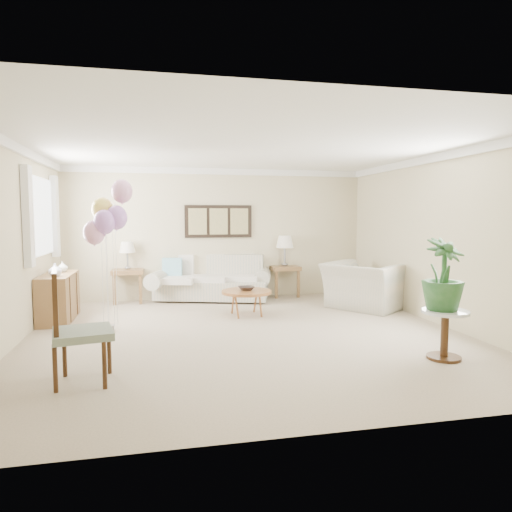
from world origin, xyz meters
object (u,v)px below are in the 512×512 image
(sofa, at_px, (212,282))
(balloon_cluster, at_px, (108,215))
(armchair, at_px, (365,286))
(accent_chair, at_px, (74,325))
(coffee_table, at_px, (246,292))

(sofa, bearing_deg, balloon_cluster, -128.01)
(armchair, distance_m, accent_chair, 5.25)
(sofa, xyz_separation_m, coffee_table, (0.39, -1.61, 0.04))
(sofa, bearing_deg, coffee_table, -76.48)
(sofa, height_order, accent_chair, accent_chair)
(sofa, distance_m, accent_chair, 4.69)
(coffee_table, height_order, accent_chair, accent_chair)
(armchair, bearing_deg, accent_chair, 87.03)
(sofa, relative_size, accent_chair, 2.33)
(coffee_table, xyz_separation_m, balloon_cluster, (-2.11, -0.60, 1.28))
(armchair, xyz_separation_m, accent_chair, (-4.43, -2.81, 0.18))
(armchair, relative_size, balloon_cluster, 0.58)
(sofa, xyz_separation_m, armchair, (2.57, -1.48, 0.06))
(armchair, distance_m, balloon_cluster, 4.53)
(balloon_cluster, bearing_deg, accent_chair, -93.89)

